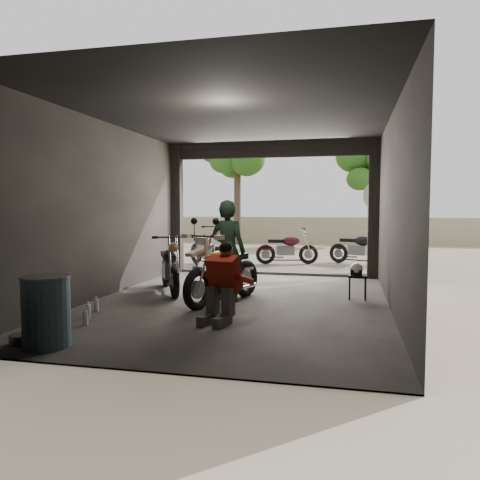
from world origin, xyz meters
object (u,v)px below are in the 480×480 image
at_px(left_bike, 170,264).
at_px(helmet, 356,269).
at_px(outside_bike_a, 206,246).
at_px(sign_post, 379,211).
at_px(mechanic, 220,285).
at_px(stool, 358,279).
at_px(oil_drum, 46,313).
at_px(outside_bike_c, 359,246).
at_px(outside_bike_b, 287,246).
at_px(rider, 228,251).
at_px(main_bike, 224,268).

relative_size(left_bike, helmet, 6.98).
height_order(outside_bike_a, sign_post, sign_post).
xyz_separation_m(mechanic, helmet, (1.89, 2.11, 0.00)).
bearing_deg(sign_post, stool, -112.92).
distance_m(outside_bike_a, oil_drum, 7.70).
bearing_deg(helmet, outside_bike_c, 88.10).
xyz_separation_m(outside_bike_b, rider, (-0.31, -5.63, 0.36)).
bearing_deg(stool, outside_bike_b, 110.81).
bearing_deg(stool, sign_post, 81.30).
distance_m(left_bike, outside_bike_a, 4.03).
bearing_deg(outside_bike_b, helmet, -173.00).
bearing_deg(stool, left_bike, -179.11).
distance_m(outside_bike_b, oil_drum, 8.91).
xyz_separation_m(rider, helmet, (2.18, 0.57, -0.32)).
bearing_deg(outside_bike_b, rider, 163.54).
relative_size(outside_bike_b, oil_drum, 1.86).
height_order(outside_bike_c, stool, outside_bike_c).
xyz_separation_m(main_bike, sign_post, (2.80, 4.39, 0.95)).
bearing_deg(main_bike, stool, 40.66).
relative_size(stool, helmet, 1.90).
relative_size(stool, sign_post, 0.20).
distance_m(outside_bike_b, mechanic, 7.17).
bearing_deg(outside_bike_c, helmet, -158.60).
bearing_deg(outside_bike_a, sign_post, -47.48).
bearing_deg(main_bike, sign_post, 78.85).
relative_size(rider, stool, 3.90).
distance_m(outside_bike_a, helmet, 5.65).
xyz_separation_m(main_bike, outside_bike_c, (2.38, 6.19, -0.07)).
xyz_separation_m(mechanic, sign_post, (2.47, 5.78, 1.00)).
height_order(left_bike, stool, left_bike).
relative_size(rider, mechanic, 1.59).
height_order(outside_bike_c, sign_post, sign_post).
height_order(left_bike, outside_bike_c, left_bike).
height_order(left_bike, rider, rider).
height_order(oil_drum, sign_post, sign_post).
bearing_deg(outside_bike_c, outside_bike_a, 132.43).
bearing_deg(oil_drum, main_bike, 65.49).
bearing_deg(mechanic, outside_bike_a, 120.57).
xyz_separation_m(outside_bike_a, mechanic, (2.11, -6.11, -0.02)).
bearing_deg(outside_bike_c, sign_post, -143.90).
height_order(outside_bike_c, mechanic, mechanic).
bearing_deg(oil_drum, outside_bike_b, 79.07).
distance_m(outside_bike_c, stool, 5.41).
height_order(outside_bike_c, oil_drum, outside_bike_c).
xyz_separation_m(left_bike, rider, (1.31, -0.57, 0.32)).
xyz_separation_m(outside_bike_b, sign_post, (2.45, -1.40, 1.03)).
xyz_separation_m(left_bike, outside_bike_b, (1.62, 5.06, -0.03)).
xyz_separation_m(main_bike, mechanic, (0.33, -1.38, -0.05)).
relative_size(outside_bike_c, rider, 0.91).
bearing_deg(rider, mechanic, 112.47).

